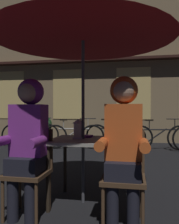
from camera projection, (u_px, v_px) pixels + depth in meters
name	position (u px, v px, depth m)	size (l,w,h in m)	color
ground_plane	(83.00, 202.00, 2.68)	(60.00, 60.00, 0.00)	black
cafe_table	(83.00, 148.00, 2.67)	(0.72, 0.72, 0.74)	#B2AD9E
patio_umbrella	(83.00, 24.00, 2.65)	(2.10, 2.10, 2.31)	#4C4C51
lantern	(78.00, 128.00, 2.70)	(0.11, 0.11, 0.23)	white
chair_left	(30.00, 166.00, 2.40)	(0.40, 0.40, 0.87)	#513823
chair_right	(124.00, 171.00, 2.22)	(0.40, 0.40, 0.87)	#513823
person_left_hooded	(28.00, 132.00, 2.34)	(0.45, 0.56, 1.40)	black
person_right_hooded	(123.00, 134.00, 2.16)	(0.45, 0.56, 1.40)	black
shopfront_building	(101.00, 52.00, 8.04)	(10.00, 0.93, 6.20)	#937A56
bicycle_nearest	(30.00, 134.00, 6.78)	(1.65, 0.42, 0.84)	black
bicycle_second	(74.00, 136.00, 6.35)	(1.66, 0.36, 0.84)	black
bicycle_third	(115.00, 136.00, 6.41)	(1.68, 0.15, 0.84)	black
bicycle_fourth	(160.00, 137.00, 6.09)	(1.66, 0.35, 0.84)	black
book	(84.00, 136.00, 2.83)	(0.20, 0.14, 0.02)	#661E7A
potted_plant	(42.00, 127.00, 6.95)	(0.60, 0.60, 0.92)	brown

